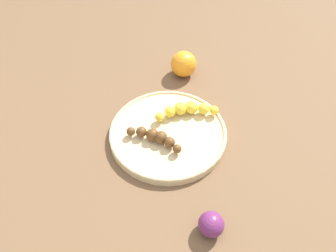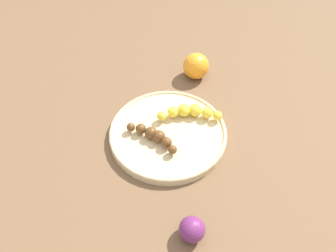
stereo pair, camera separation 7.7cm
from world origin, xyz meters
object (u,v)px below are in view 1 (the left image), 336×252
(banana_yellow, at_px, (186,110))
(plum_purple, at_px, (211,224))
(orange_fruit, at_px, (184,64))
(fruit_bowl, at_px, (168,133))
(banana_overripe, at_px, (155,137))

(banana_yellow, distance_m, plum_purple, 0.31)
(banana_yellow, height_order, orange_fruit, orange_fruit)
(fruit_bowl, distance_m, plum_purple, 0.26)
(fruit_bowl, height_order, orange_fruit, orange_fruit)
(plum_purple, relative_size, orange_fruit, 0.68)
(orange_fruit, bearing_deg, banana_yellow, -123.09)
(banana_yellow, bearing_deg, orange_fruit, -8.44)
(banana_yellow, bearing_deg, plum_purple, 178.05)
(banana_overripe, xyz_separation_m, plum_purple, (-0.02, -0.24, -0.01))
(fruit_bowl, xyz_separation_m, banana_yellow, (0.07, 0.02, 0.02))
(banana_yellow, relative_size, banana_overripe, 1.18)
(plum_purple, bearing_deg, orange_fruit, 60.96)
(banana_yellow, xyz_separation_m, orange_fruit, (0.10, 0.15, 0.00))
(banana_yellow, distance_m, banana_overripe, 0.12)
(banana_overripe, bearing_deg, fruit_bowl, -18.56)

